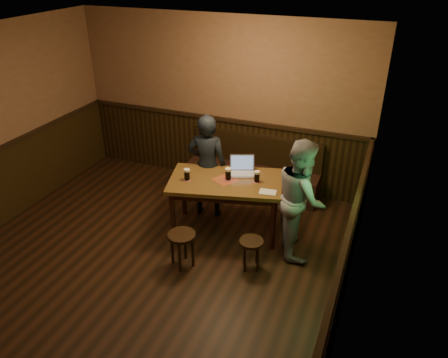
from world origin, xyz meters
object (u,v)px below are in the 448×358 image
Objects in this scene: stool_left at (182,240)px; pint_left at (187,175)px; pub_table at (226,187)px; bench at (253,174)px; pint_right at (257,176)px; stool_right at (251,246)px; laptop at (242,169)px; person_grey at (301,198)px; person_suit at (207,166)px; pint_mid at (228,174)px.

stool_left is 2.88× the size of pint_left.
bench is at bearing 75.43° from pub_table.
pint_left is 0.96m from pint_right.
stool_right is at bearing -75.63° from pint_right.
bench is at bearing 76.38° from laptop.
bench reaches higher than stool_left.
person_suit is at bearing 53.35° from person_grey.
pint_left is at bearing 71.55° from person_suit.
person_suit is (0.07, 0.53, -0.11)m from pint_left.
pub_table is at bearing 22.23° from pint_left.
stool_left is 0.95m from pint_left.
person_suit is (-0.45, 0.31, -0.11)m from pint_mid.
person_grey is at bearing 5.14° from pint_left.
stool_right is at bearing 18.68° from stool_left.
person_grey is (0.93, -0.34, -0.08)m from laptop.
pint_left is (-0.27, 0.75, 0.53)m from stool_left.
person_suit is (-0.20, 1.28, 0.42)m from stool_left.
pint_mid is 0.11× the size of person_grey.
person_suit is (-0.84, 0.22, -0.10)m from pint_right.
laptop reaches higher than stool_right.
person_grey is at bearing -42.34° from laptop.
stool_left is 0.88m from stool_right.
laptop is 0.26× the size of person_grey.
stool_left is 2.77× the size of pint_mid.
person_grey reaches higher than pint_right.
bench is 13.57× the size of pint_right.
bench is 4.56× the size of stool_left.
pub_table is 0.36m from laptop.
pint_right reaches higher than stool_right.
bench reaches higher than stool_right.
stool_left is at bearing -128.29° from laptop.
laptop is (-0.47, 0.95, 0.56)m from stool_right.
bench is 2.20m from stool_left.
pub_table is 10.24× the size of pint_left.
pub_table is 0.47m from pint_right.
person_grey is (0.46, 0.61, 0.47)m from stool_right.
stool_left is (-0.22, -2.19, 0.07)m from bench.
person_suit is at bearing 153.58° from laptop.
person_grey is at bearing 34.52° from stool_left.
bench is 1.36m from pint_mid.
person_grey is (1.07, -0.06, 0.09)m from pub_table.
pint_mid is at bearing 18.01° from pub_table.
pub_table is (0.00, -1.24, 0.41)m from bench.
pint_mid is 1.05m from person_grey.
stool_right is 0.98× the size of laptop.
stool_left is at bearing -104.50° from pint_mid.
laptop reaches higher than pint_mid.
bench is at bearing -125.92° from person_suit.
pint_left is 0.10× the size of person_grey.
bench is 2.00m from stool_right.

